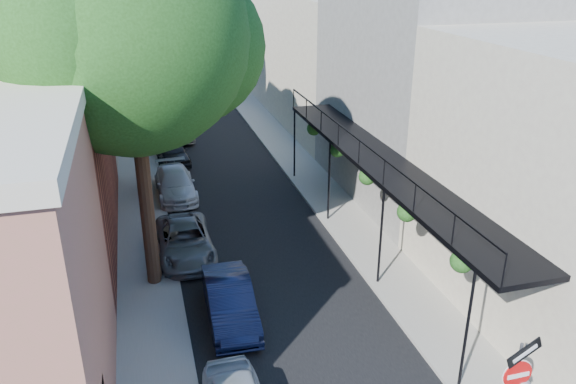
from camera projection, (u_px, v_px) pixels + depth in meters
road_surface at (197, 119)px, 37.30m from camera, size 6.00×64.00×0.01m
sidewalk_left at (135, 123)px, 36.30m from camera, size 2.00×64.00×0.12m
sidewalk_right at (256, 114)px, 38.25m from camera, size 2.00×64.00×0.12m
buildings_left at (31, 53)px, 32.01m from camera, size 10.10×59.10×12.00m
buildings_right at (329, 47)px, 37.32m from camera, size 9.80×55.00×10.00m
sign_post at (517, 379)px, 11.49m from camera, size 0.89×0.17×2.99m
oak_near at (145, 38)px, 15.88m from camera, size 7.48×6.80×11.42m
oak_mid at (138, 34)px, 23.26m from camera, size 6.60×6.00×10.20m
parked_car_b at (230, 301)px, 16.54m from camera, size 1.43×3.84×1.25m
parked_car_c at (185, 241)px, 20.15m from camera, size 1.93×4.16×1.15m
parked_car_d at (175, 184)px, 25.21m from camera, size 1.76×4.11×1.18m
parked_car_e at (172, 152)px, 29.30m from camera, size 1.81×3.65×1.20m
parked_car_f at (180, 130)px, 33.02m from camera, size 1.50×3.62×1.16m
parked_car_g at (173, 105)px, 38.50m from camera, size 2.59×4.60×1.21m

